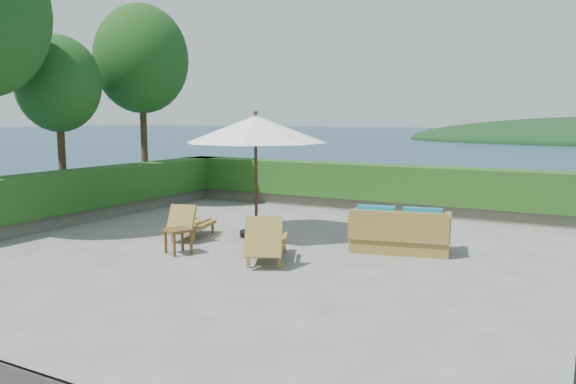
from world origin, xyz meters
The scene contains 14 objects.
ground centered at (0.00, 0.00, 0.00)m, with size 12.00×12.00×0.00m, color gray.
foundation centered at (0.00, 0.00, -1.55)m, with size 12.00×12.00×3.00m, color #4E473E.
ocean centered at (0.00, 0.00, -3.00)m, with size 600.00×600.00×0.00m, color #142D3F.
planter_wall_far centered at (0.00, 5.60, 0.18)m, with size 12.00×0.60×0.36m, color slate.
planter_wall_left centered at (-5.60, 0.00, 0.18)m, with size 0.60×12.00×0.36m, color slate.
hedge_far centered at (0.00, 5.60, 0.85)m, with size 12.40×0.90×1.00m, color #1B4313.
hedge_left centered at (-5.60, 0.00, 0.85)m, with size 0.90×12.40×1.00m, color #1B4313.
tree_mid centered at (-6.40, 0.50, 3.55)m, with size 2.20×2.20×4.83m.
tree_far centered at (-6.00, 3.20, 4.40)m, with size 2.80×2.80×6.03m.
patio_umbrella centered at (-0.62, 0.98, 2.41)m, with size 4.14×4.14×2.85m.
lounge_left centered at (-1.77, 0.05, 0.35)m, with size 0.90×1.53×0.83m.
lounge_right centered at (0.75, -0.87, 0.39)m, with size 1.29×1.75×0.94m.
side_table centered at (-1.11, -1.17, 0.42)m, with size 0.62×0.62×0.51m.
wicker_loveseat centered at (2.70, 1.11, 0.37)m, with size 2.13×1.39×0.96m.
Camera 1 is at (6.04, -9.70, 2.70)m, focal length 35.00 mm.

